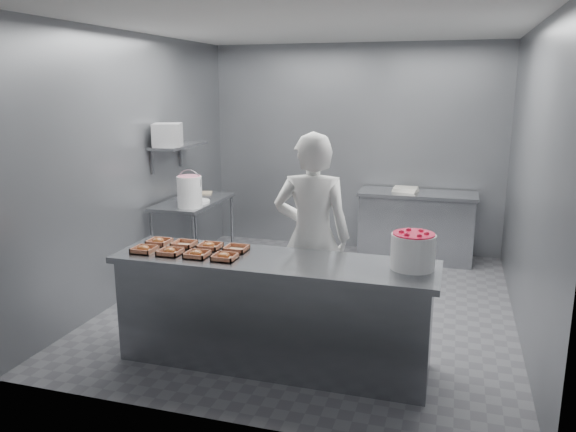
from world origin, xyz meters
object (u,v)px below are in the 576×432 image
object	(u,v)px
worker	(312,237)
tray_7	(236,249)
tray_6	(210,246)
tray_5	(184,244)
tray_1	(170,251)
glaze_bucket	(190,191)
tray_2	(197,254)
strawberry_tub	(413,250)
tray_0	(144,249)
tray_4	(159,241)
back_counter	(416,226)
service_counter	(273,311)
appliance	(168,135)
prep_table	(194,225)
tray_3	(224,257)

from	to	relation	value
worker	tray_7	bearing A→B (deg)	34.47
tray_6	tray_5	bearing A→B (deg)	180.00
tray_1	glaze_bucket	world-z (taller)	glaze_bucket
tray_2	glaze_bucket	world-z (taller)	glaze_bucket
tray_1	tray_6	bearing A→B (deg)	45.57
tray_2	strawberry_tub	distance (m)	1.70
tray_0	tray_6	world-z (taller)	same
tray_6	glaze_bucket	xyz separation A→B (m)	(-0.90, 1.46, 0.16)
tray_2	tray_4	size ratio (longest dim) A/B	1.00
strawberry_tub	back_counter	bearing A→B (deg)	93.24
service_counter	strawberry_tub	xyz separation A→B (m)	(1.08, 0.07, 0.59)
tray_7	appliance	bearing A→B (deg)	132.65
tray_0	strawberry_tub	distance (m)	2.18
back_counter	glaze_bucket	xyz separation A→B (m)	(-2.41, -1.67, 0.63)
strawberry_tub	glaze_bucket	bearing A→B (deg)	149.82
service_counter	worker	distance (m)	0.79
tray_0	tray_7	bearing A→B (deg)	18.71
appliance	tray_7	bearing A→B (deg)	-67.18
prep_table	tray_6	distance (m)	2.13
tray_4	strawberry_tub	xyz separation A→B (m)	(2.17, -0.05, 0.12)
glaze_bucket	tray_2	bearing A→B (deg)	-62.02
tray_5	tray_3	bearing A→B (deg)	-27.17
back_counter	strawberry_tub	bearing A→B (deg)	-86.76
prep_table	tray_1	world-z (taller)	tray_1
service_counter	tray_7	size ratio (longest dim) A/B	13.88
prep_table	tray_7	bearing A→B (deg)	-54.84
tray_2	appliance	xyz separation A→B (m)	(-1.21, 1.83, 0.77)
prep_table	tray_1	distance (m)	2.25
tray_0	tray_5	bearing A→B (deg)	45.21
back_counter	tray_6	xyz separation A→B (m)	(-1.51, -3.13, 0.47)
tray_7	glaze_bucket	world-z (taller)	glaze_bucket
prep_table	back_counter	distance (m)	2.87
service_counter	strawberry_tub	bearing A→B (deg)	3.95
tray_2	tray_4	bearing A→B (deg)	152.98
service_counter	prep_table	bearing A→B (deg)	130.24
tray_5	tray_6	size ratio (longest dim) A/B	1.00
tray_5	tray_6	xyz separation A→B (m)	(0.24, -0.00, 0.00)
back_counter	tray_4	size ratio (longest dim) A/B	8.01
tray_4	strawberry_tub	distance (m)	2.17
back_counter	tray_5	bearing A→B (deg)	-119.12
tray_0	tray_2	bearing A→B (deg)	0.00
tray_1	tray_6	size ratio (longest dim) A/B	1.00
tray_6	tray_2	bearing A→B (deg)	-90.00
back_counter	tray_3	xyz separation A→B (m)	(-1.27, -3.37, 0.47)
tray_0	glaze_bucket	bearing A→B (deg)	104.00
tray_1	tray_5	size ratio (longest dim) A/B	1.00
tray_5	tray_1	bearing A→B (deg)	-90.71
prep_table	glaze_bucket	xyz separation A→B (m)	(0.14, -0.37, 0.49)
prep_table	worker	bearing A→B (deg)	-36.63
strawberry_tub	tray_6	bearing A→B (deg)	178.37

